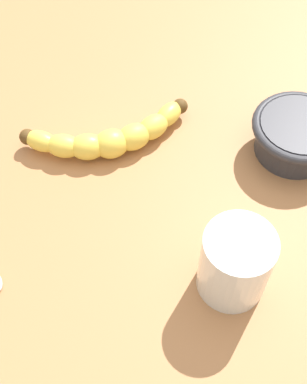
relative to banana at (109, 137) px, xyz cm
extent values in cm
cube|color=#AD7346|center=(5.32, 7.01, -3.47)|extent=(120.00, 120.00, 3.00)
ellipsoid|color=yellow|center=(3.92, -8.13, 0.00)|extent=(2.77, 4.77, 2.75)
ellipsoid|color=yellow|center=(3.59, -4.99, 0.00)|extent=(4.07, 5.31, 3.14)
ellipsoid|color=yellow|center=(2.60, -1.98, 0.00)|extent=(5.19, 5.79, 3.54)
ellipsoid|color=yellow|center=(0.99, 0.74, 0.00)|extent=(6.00, 6.16, 3.93)
ellipsoid|color=yellow|center=(-1.17, 3.05, 0.00)|extent=(5.91, 5.79, 3.54)
ellipsoid|color=yellow|center=(-3.77, 4.85, 0.00)|extent=(5.68, 5.03, 3.14)
ellipsoid|color=yellow|center=(-6.70, 6.05, 0.00)|extent=(5.33, 3.96, 2.75)
sphere|color=#513819|center=(3.91, -10.27, 0.00)|extent=(2.16, 2.16, 2.16)
sphere|color=#513819|center=(-8.76, 6.64, 0.00)|extent=(2.16, 2.16, 2.16)
cylinder|color=silver|center=(13.56, 20.97, 2.76)|extent=(7.76, 7.76, 9.45)
cylinder|color=#E5B971|center=(13.56, 20.97, 2.41)|extent=(7.26, 7.26, 8.26)
cylinder|color=#2D2D33|center=(-8.32, 23.37, 0.70)|extent=(10.22, 10.22, 5.33)
torus|color=#2D2D33|center=(-8.32, 23.37, 2.77)|extent=(12.31, 12.31, 1.20)
camera|label=1|loc=(39.84, 21.66, 52.36)|focal=47.91mm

